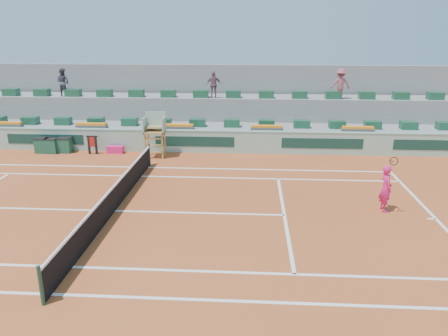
{
  "coord_description": "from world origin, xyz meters",
  "views": [
    {
      "loc": [
        5.09,
        -14.99,
        6.57
      ],
      "look_at": [
        4.0,
        2.5,
        1.0
      ],
      "focal_mm": 35.0,
      "sensor_mm": 36.0,
      "label": 1
    }
  ],
  "objects_px": {
    "player_bag": "(115,150)",
    "umpire_chair": "(155,129)",
    "tennis_player": "(386,188)",
    "drink_cooler_a": "(65,145)"
  },
  "relations": [
    {
      "from": "player_bag",
      "to": "umpire_chair",
      "type": "xyz_separation_m",
      "value": [
        2.41,
        -0.53,
        1.34
      ]
    },
    {
      "from": "player_bag",
      "to": "tennis_player",
      "type": "height_order",
      "value": "tennis_player"
    },
    {
      "from": "drink_cooler_a",
      "to": "tennis_player",
      "type": "bearing_deg",
      "value": -25.37
    },
    {
      "from": "drink_cooler_a",
      "to": "tennis_player",
      "type": "distance_m",
      "value": 17.1
    },
    {
      "from": "umpire_chair",
      "to": "drink_cooler_a",
      "type": "bearing_deg",
      "value": 174.47
    },
    {
      "from": "umpire_chair",
      "to": "tennis_player",
      "type": "height_order",
      "value": "umpire_chair"
    },
    {
      "from": "player_bag",
      "to": "umpire_chair",
      "type": "distance_m",
      "value": 2.81
    },
    {
      "from": "umpire_chair",
      "to": "tennis_player",
      "type": "distance_m",
      "value": 12.27
    },
    {
      "from": "player_bag",
      "to": "drink_cooler_a",
      "type": "bearing_deg",
      "value": -179.56
    },
    {
      "from": "drink_cooler_a",
      "to": "tennis_player",
      "type": "relative_size",
      "value": 0.37
    }
  ]
}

